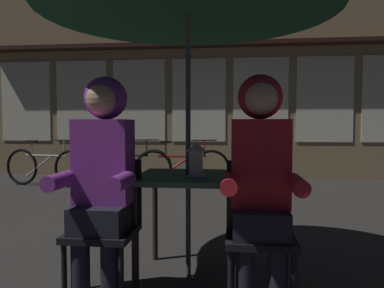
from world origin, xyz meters
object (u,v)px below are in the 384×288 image
Objects in this scene: lantern at (196,159)px; chair_left at (106,221)px; bicycle_third at (182,168)px; person_right_hooded at (260,168)px; person_left_hooded at (102,166)px; chair_right at (259,225)px; bicycle_nearest at (46,167)px; bicycle_second at (125,167)px; cafe_table at (188,189)px.

chair_left is (-0.55, -0.29, -0.37)m from lantern.
bicycle_third is (-0.10, 4.20, -0.14)m from chair_left.
person_right_hooded reaches higher than bicycle_third.
chair_left is at bearing 90.00° from person_left_hooded.
person_right_hooded is at bearing -3.39° from chair_left.
lantern is 0.17× the size of person_left_hooded.
person_left_hooded is at bearing -176.61° from chair_right.
bicycle_third is (2.44, 0.15, 0.00)m from bicycle_nearest.
person_left_hooded is 1.00× the size of person_right_hooded.
person_left_hooded is at bearing -90.00° from chair_left.
person_left_hooded is (-0.55, -0.34, -0.01)m from lantern.
bicycle_second is at bearing 113.15° from lantern.
cafe_table is 0.85× the size of chair_left.
chair_right reaches higher than bicycle_nearest.
bicycle_third is at bearing 103.97° from person_right_hooded.
lantern is 0.17× the size of person_right_hooded.
chair_left is at bearing -88.65° from bicycle_third.
person_left_hooded reaches higher than chair_left.
lantern is at bearing 32.21° from person_left_hooded.
person_right_hooded reaches higher than bicycle_nearest.
lantern is 0.54m from person_right_hooded.
lantern is 0.72m from chair_left.
person_right_hooded is at bearing -39.76° from lantern.
person_right_hooded reaches higher than bicycle_second.
person_left_hooded is 0.96m from person_right_hooded.
chair_left is (-0.48, -0.37, -0.15)m from cafe_table.
bicycle_nearest is (-3.50, 4.06, -0.14)m from chair_right.
cafe_table is at bearing -67.25° from bicycle_second.
person_right_hooded is (0.96, 0.00, 0.00)m from person_left_hooded.
bicycle_nearest is 1.00× the size of bicycle_third.
chair_right is 0.52× the size of bicycle_second.
cafe_table is 0.67m from person_left_hooded.
lantern is 0.27× the size of chair_left.
person_right_hooded is at bearing 0.00° from person_left_hooded.
cafe_table is 0.62m from chair_right.
person_right_hooded is (0.96, -0.06, 0.36)m from chair_left.
chair_left is at bearing 180.00° from chair_right.
cafe_table is 0.44× the size of bicycle_nearest.
chair_left is at bearing -74.93° from bicycle_second.
person_left_hooded is 4.86m from bicycle_nearest.
chair_right is at bearing -37.55° from cafe_table.
person_right_hooded is 4.42m from bicycle_third.
cafe_table is at bearing 37.55° from chair_left.
lantern is 0.14× the size of bicycle_second.
lantern is at bearing -80.63° from bicycle_third.
bicycle_second and bicycle_third have the same top height.
person_left_hooded reaches higher than bicycle_second.
cafe_table is 0.45× the size of bicycle_second.
lantern is 4.90m from bicycle_nearest.
chair_right is at bearing 3.39° from person_left_hooded.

